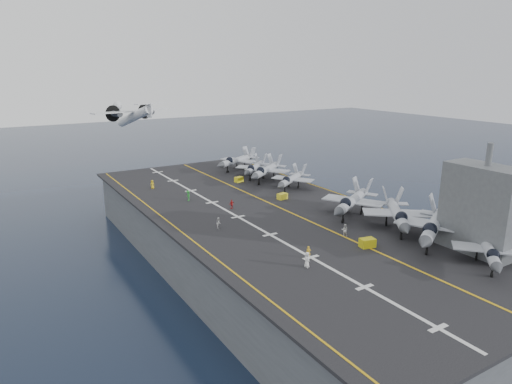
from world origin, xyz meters
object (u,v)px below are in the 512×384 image
island_superstructure (483,199)px  tow_cart_a (367,243)px  fighter_jet_0 (489,249)px  transport_plane (135,116)px

island_superstructure → tow_cart_a: island_superstructure is taller
tow_cart_a → island_superstructure: bearing=-36.4°
fighter_jet_0 → tow_cart_a: 15.22m
fighter_jet_0 → transport_plane: bearing=99.6°
fighter_jet_0 → transport_plane: 96.90m
island_superstructure → tow_cart_a: size_ratio=6.48×
fighter_jet_0 → tow_cart_a: fighter_jet_0 is taller
island_superstructure → transport_plane: (-19.30, 91.51, 4.02)m
fighter_jet_0 → transport_plane: transport_plane is taller
tow_cart_a → transport_plane: 83.74m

